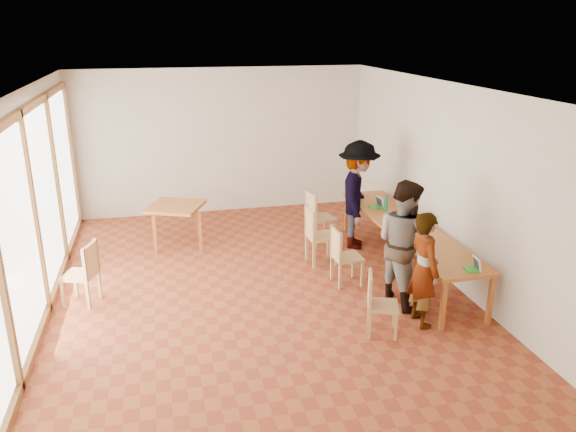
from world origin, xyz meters
name	(u,v)px	position (x,y,z in m)	size (l,w,h in m)	color
ground	(256,290)	(0.00, 0.00, 0.00)	(8.00, 8.00, 0.00)	brown
wall_back	(222,141)	(0.00, 4.00, 1.50)	(6.00, 0.10, 3.00)	beige
wall_front	(343,340)	(0.00, -4.00, 1.50)	(6.00, 0.10, 3.00)	beige
wall_right	(447,182)	(3.00, 0.00, 1.50)	(0.10, 8.00, 3.00)	beige
window_wall	(32,209)	(-2.96, 0.00, 1.50)	(0.10, 8.00, 3.00)	white
ceiling	(252,86)	(0.00, 0.00, 3.02)	(6.00, 8.00, 0.04)	white
communal_table	(406,228)	(2.50, 0.24, 0.70)	(0.80, 4.00, 0.75)	#A25924
side_table	(175,209)	(-1.07, 2.18, 0.67)	(0.90, 0.90, 0.75)	#A25924
chair_near	(376,297)	(1.28, -1.56, 0.51)	(0.49, 0.49, 0.44)	tan
chair_mid	(342,250)	(1.31, -0.07, 0.55)	(0.44, 0.44, 0.48)	tan
chair_far	(316,230)	(1.15, 0.79, 0.60)	(0.48, 0.48, 0.52)	tan
chair_empty	(316,212)	(1.40, 1.70, 0.59)	(0.52, 0.52, 0.51)	tan
chair_spare	(85,267)	(-2.41, 0.12, 0.56)	(0.55, 0.55, 0.49)	tan
person_near	(424,269)	(1.97, -1.46, 0.78)	(0.57, 0.37, 1.56)	gray
person_mid	(404,243)	(1.96, -0.83, 0.91)	(0.88, 0.69, 1.82)	gray
person_far	(358,195)	(2.07, 1.36, 0.96)	(1.24, 0.71, 1.92)	gray
laptop_near	(474,266)	(2.62, -1.56, 0.80)	(0.20, 0.23, 0.18)	green
laptop_mid	(409,221)	(2.55, 0.27, 0.81)	(0.25, 0.28, 0.21)	green
laptop_far	(378,205)	(2.40, 1.23, 0.80)	(0.24, 0.26, 0.19)	green
yellow_mug	(359,195)	(2.28, 1.87, 0.80)	(0.13, 0.13, 0.10)	#C37D1E
green_bottle	(386,204)	(2.45, 0.99, 0.89)	(0.07, 0.07, 0.28)	#1C663F
clear_glass	(410,241)	(2.21, -0.52, 0.80)	(0.07, 0.07, 0.09)	silver
condiment_cup	(414,246)	(2.20, -0.66, 0.78)	(0.08, 0.08, 0.06)	white
pink_phone	(360,197)	(2.31, 1.90, 0.76)	(0.05, 0.10, 0.01)	#CC3171
black_pouch	(412,216)	(2.73, 0.53, 0.80)	(0.16, 0.26, 0.09)	black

